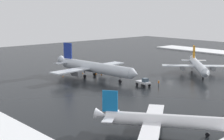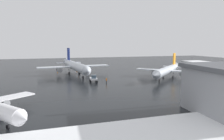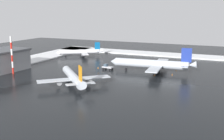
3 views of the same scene
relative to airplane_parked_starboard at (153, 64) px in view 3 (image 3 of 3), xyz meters
name	(u,v)px [view 3 (image 3 of 3)]	position (x,y,z in m)	size (l,w,h in m)	color
ground_plane	(98,80)	(20.86, -14.34, -3.48)	(240.00, 240.00, 0.00)	black
snow_bank_left	(151,54)	(-46.14, -14.34, -3.21)	(14.00, 116.00, 0.54)	white
airplane_parked_starboard	(153,64)	(0.00, 0.00, 0.00)	(29.44, 35.43, 10.52)	silver
airplane_foreground_jet	(73,77)	(30.34, -18.83, -0.60)	(23.31, 22.54, 8.70)	silver
airplane_distant_tail	(81,52)	(-22.61, -47.11, -0.99)	(18.89, 21.46, 7.52)	white
pushback_tug	(107,67)	(3.02, -19.03, -2.19)	(2.80, 4.84, 2.50)	silver
ground_crew_near_tug	(153,71)	(1.33, 0.68, -2.50)	(0.36, 0.36, 1.71)	black
ground_crew_mid_apron	(98,69)	(6.61, -21.56, -2.50)	(0.36, 0.36, 1.71)	black
antenna_mast	(12,55)	(25.35, -49.91, 4.04)	(0.70, 0.70, 15.03)	red
traffic_cone_near_nose	(172,74)	(1.77, 8.38, -3.20)	(0.36, 0.36, 0.55)	orange
traffic_cone_mid_line	(176,70)	(-6.54, 8.17, -3.20)	(0.36, 0.36, 0.55)	orange
traffic_cone_wingtip_side	(155,75)	(5.02, 2.29, -3.20)	(0.36, 0.36, 0.55)	orange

